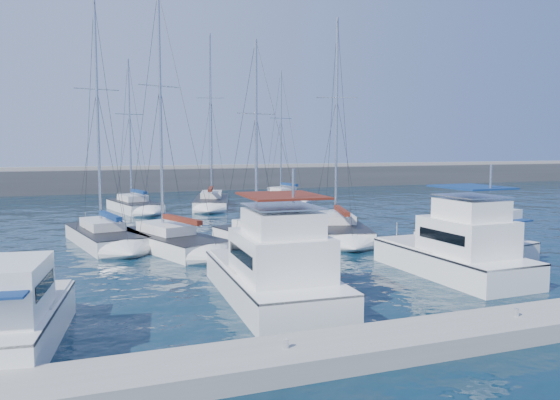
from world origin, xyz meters
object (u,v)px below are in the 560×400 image
object	(u,v)px
motor_yacht_stbd_inner	(457,252)
sailboat_back_a	(134,206)
motor_yacht_port_outer	(12,320)
sailboat_mid_c	(263,239)
motor_yacht_stbd_outer	(476,241)
sailboat_mid_a	(105,236)
motor_yacht_port_inner	(275,273)
sailboat_mid_b	(170,241)
sailboat_back_b	(211,202)
sailboat_mid_d	(337,229)
sailboat_back_c	(284,197)

from	to	relation	value
motor_yacht_stbd_inner	sailboat_back_a	distance (m)	33.81
motor_yacht_port_outer	sailboat_mid_c	xyz separation A→B (m)	(12.34, 13.22, -0.44)
motor_yacht_port_outer	motor_yacht_stbd_outer	bearing A→B (deg)	23.77
sailboat_mid_a	sailboat_back_a	size ratio (longest dim) A/B	1.06
motor_yacht_port_outer	motor_yacht_port_inner	xyz separation A→B (m)	(9.09, 2.15, 0.19)
motor_yacht_port_outer	sailboat_back_a	bearing A→B (deg)	87.04
sailboat_mid_b	sailboat_back_b	xyz separation A→B (m)	(7.58, 21.39, 0.01)
motor_yacht_stbd_outer	sailboat_mid_d	world-z (taller)	sailboat_mid_d
motor_yacht_stbd_inner	sailboat_back_c	distance (m)	35.79
motor_yacht_stbd_outer	sailboat_back_b	xyz separation A→B (m)	(-7.71, 29.61, -0.41)
sailboat_back_b	motor_yacht_stbd_inner	bearing A→B (deg)	-67.39
sailboat_mid_d	sailboat_back_b	size ratio (longest dim) A/B	0.85
motor_yacht_port_outer	sailboat_back_c	bearing A→B (deg)	67.06
motor_yacht_stbd_outer	sailboat_mid_a	world-z (taller)	sailboat_mid_a
motor_yacht_stbd_outer	sailboat_back_a	size ratio (longest dim) A/B	0.47
sailboat_mid_a	motor_yacht_port_inner	bearing A→B (deg)	-81.47
motor_yacht_port_outer	sailboat_mid_d	world-z (taller)	sailboat_mid_d
sailboat_back_b	motor_yacht_port_inner	bearing A→B (deg)	-83.54
motor_yacht_port_outer	sailboat_mid_a	distance (m)	17.80
motor_yacht_port_inner	sailboat_mid_a	bearing A→B (deg)	112.90
motor_yacht_stbd_inner	sailboat_back_c	size ratio (longest dim) A/B	0.57
motor_yacht_stbd_inner	sailboat_mid_d	bearing A→B (deg)	89.37
motor_yacht_stbd_inner	sailboat_mid_c	size ratio (longest dim) A/B	0.66
motor_yacht_stbd_outer	sailboat_back_a	bearing A→B (deg)	106.65
motor_yacht_port_inner	motor_yacht_stbd_inner	distance (m)	9.48
motor_yacht_port_outer	sailboat_mid_c	distance (m)	18.09
sailboat_back_a	sailboat_mid_a	bearing A→B (deg)	-114.04
sailboat_mid_d	motor_yacht_port_outer	bearing A→B (deg)	-122.77
motor_yacht_port_outer	sailboat_mid_c	size ratio (longest dim) A/B	0.54
sailboat_mid_d	sailboat_back_c	bearing A→B (deg)	95.36
motor_yacht_stbd_outer	sailboat_back_b	world-z (taller)	sailboat_back_b
motor_yacht_port_outer	sailboat_mid_a	world-z (taller)	sailboat_mid_a
sailboat_mid_a	sailboat_mid_d	bearing A→B (deg)	-20.21
sailboat_mid_c	sailboat_back_a	xyz separation A→B (m)	(-5.41, 21.64, 0.02)
motor_yacht_port_inner	sailboat_mid_c	size ratio (longest dim) A/B	0.72
motor_yacht_stbd_inner	sailboat_mid_d	xyz separation A→B (m)	(-0.18, 12.12, -0.62)
sailboat_mid_c	sailboat_mid_d	world-z (taller)	sailboat_mid_d
motor_yacht_stbd_outer	sailboat_mid_a	distance (m)	21.93
motor_yacht_stbd_outer	sailboat_mid_c	xyz separation A→B (m)	(-9.90, 7.06, -0.44)
motor_yacht_port_inner	sailboat_back_c	world-z (taller)	sailboat_back_c
sailboat_mid_a	sailboat_mid_d	xyz separation A→B (m)	(14.90, -2.22, -0.02)
sailboat_mid_c	sailboat_back_b	size ratio (longest dim) A/B	0.73
sailboat_mid_a	sailboat_mid_b	xyz separation A→B (m)	(3.50, -3.07, -0.00)
sailboat_back_b	sailboat_back_c	bearing A→B (deg)	33.18
motor_yacht_port_inner	sailboat_mid_d	bearing A→B (deg)	57.38
motor_yacht_stbd_inner	sailboat_back_b	distance (m)	32.92
sailboat_mid_c	sailboat_back_a	size ratio (longest dim) A/B	0.88
sailboat_mid_b	motor_yacht_port_inner	bearing A→B (deg)	-99.45
motor_yacht_port_outer	sailboat_back_b	size ratio (longest dim) A/B	0.39
motor_yacht_port_inner	sailboat_mid_d	size ratio (longest dim) A/B	0.62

